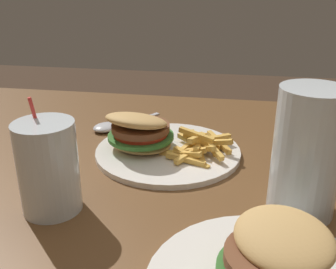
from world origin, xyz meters
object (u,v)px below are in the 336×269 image
at_px(meal_plate_near, 156,141).
at_px(beer_glass, 306,157).
at_px(juice_glass, 49,171).
at_px(spoon, 109,126).

xyz_separation_m(meal_plate_near, beer_glass, (-0.24, 0.15, 0.06)).
relative_size(beer_glass, juice_glass, 1.12).
bearing_deg(beer_glass, spoon, -34.88).
height_order(beer_glass, spoon, beer_glass).
height_order(meal_plate_near, beer_glass, beer_glass).
distance_m(beer_glass, spoon, 0.45).
bearing_deg(meal_plate_near, juice_glass, 61.53).
height_order(meal_plate_near, juice_glass, juice_glass).
bearing_deg(beer_glass, juice_glass, 8.71).
distance_m(meal_plate_near, beer_glass, 0.29).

